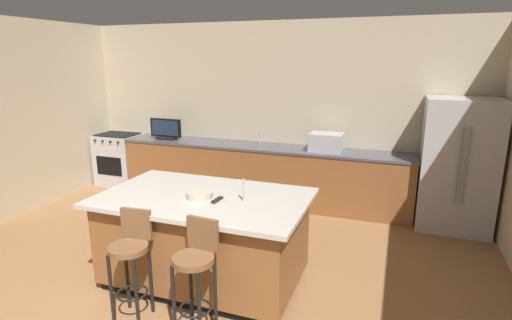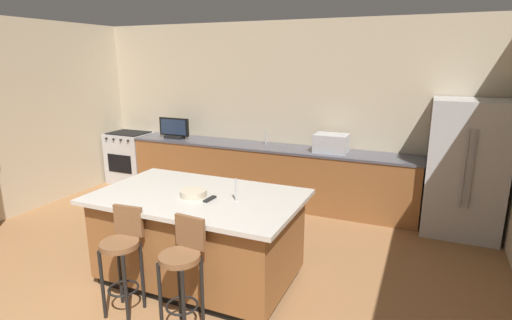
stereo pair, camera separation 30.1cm
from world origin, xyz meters
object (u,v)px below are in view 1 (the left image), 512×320
Objects in this scene: refrigerator at (457,165)px; bar_stool_left at (131,256)px; bar_stool_right at (196,268)px; fruit_bowl at (200,195)px; kitchen_island at (205,238)px; tv_remote at (217,200)px; microwave at (326,142)px; tv_monitor at (166,130)px; range_oven at (120,159)px.

bar_stool_left is at bearing -132.58° from refrigerator.
fruit_bowl is at bearing 120.04° from bar_stool_right.
kitchen_island is 0.51m from tv_remote.
bar_stool_right is at bearing -67.77° from kitchen_island.
kitchen_island is 7.87× the size of fruit_bowl.
tv_remote is (-2.37, -2.48, 0.06)m from refrigerator.
bar_stool_left is (-1.11, -3.22, -0.46)m from microwave.
fruit_bowl is at bearing -97.49° from kitchen_island.
refrigerator reaches higher than tv_monitor.
refrigerator is 1.88× the size of range_oven.
refrigerator reaches higher than range_oven.
refrigerator is at bearing 42.57° from bar_stool_left.
tv_monitor is 3.35× the size of tv_remote.
bar_stool_left reaches higher than kitchen_island.
bar_stool_left is 0.85m from fruit_bowl.
fruit_bowl reaches higher than range_oven.
bar_stool_left reaches higher than tv_remote.
tv_monitor is at bearing 128.90° from kitchen_island.
tv_monitor is (-1.95, 2.42, 0.61)m from kitchen_island.
tv_monitor is at bearing 130.85° from bar_stool_right.
fruit_bowl is (-0.01, -0.06, 0.49)m from kitchen_island.
tv_monitor reaches higher than tv_remote.
tv_monitor is 3.16m from fruit_bowl.
range_oven is at bearing 139.76° from fruit_bowl.
kitchen_island is at bearing -136.91° from refrigerator.
range_oven is at bearing -179.98° from microwave.
kitchen_island is at bearing 61.34° from bar_stool_left.
tv_monitor is at bearing 135.15° from tv_remote.
fruit_bowl is at bearing -107.25° from microwave.
bar_stool_left is (1.62, -3.17, -0.49)m from tv_monitor.
microwave is (-1.78, 0.08, 0.17)m from refrigerator.
tv_monitor is 3.30m from tv_remote.
tv_monitor is at bearing -178.91° from microwave.
tv_remote is at bearing -102.94° from microwave.
kitchen_island is 0.50m from fruit_bowl.
bar_stool_left is 0.99× the size of bar_stool_right.
fruit_bowl reaches higher than tv_remote.
range_oven is 4.19m from bar_stool_left.
microwave is 0.84× the size of tv_monitor.
tv_remote is (0.19, -0.09, 0.47)m from kitchen_island.
bar_stool_right is (-0.47, -3.24, -0.45)m from microwave.
refrigerator is at bearing 43.75° from fruit_bowl.
fruit_bowl is (-0.79, -2.54, -0.08)m from microwave.
kitchen_island is at bearing 117.66° from bar_stool_right.
fruit_bowl is (0.32, 0.69, 0.38)m from bar_stool_left.
microwave is 2.63m from tv_remote.
kitchen_island is 1.17× the size of refrigerator.
bar_stool_left is 0.92m from tv_remote.
range_oven is 5.55× the size of tv_remote.
refrigerator reaches higher than kitchen_island.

